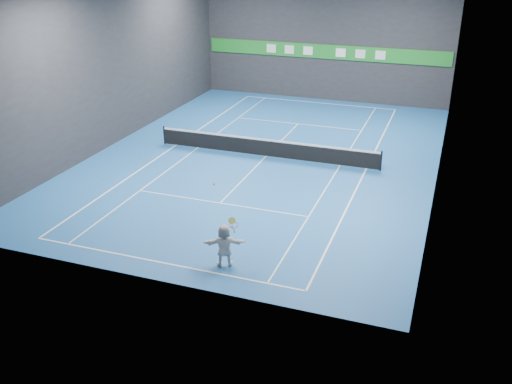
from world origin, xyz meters
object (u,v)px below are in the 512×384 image
(tennis_ball, at_px, (214,184))
(tennis_racket, at_px, (234,225))
(player, at_px, (224,245))
(tennis_net, at_px, (266,147))

(tennis_ball, height_order, tennis_racket, tennis_ball)
(player, height_order, tennis_net, player)
(player, xyz_separation_m, tennis_net, (-2.25, 11.25, -0.27))
(tennis_ball, bearing_deg, tennis_racket, 1.24)
(tennis_net, height_order, tennis_racket, tennis_racket)
(player, height_order, tennis_ball, tennis_ball)
(player, height_order, tennis_racket, tennis_racket)
(tennis_net, distance_m, tennis_racket, 11.56)
(tennis_net, relative_size, tennis_racket, 19.72)
(tennis_ball, xyz_separation_m, tennis_net, (-1.91, 11.22, -2.60))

